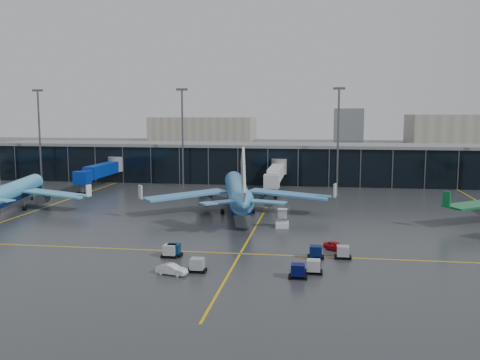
# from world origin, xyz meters

# --- Properties ---
(ground) EXTENTS (600.00, 600.00, 0.00)m
(ground) POSITION_xyz_m (0.00, 0.00, 0.00)
(ground) COLOR #282B2D
(ground) RESTS_ON ground
(terminal_pier) EXTENTS (142.00, 17.00, 10.70)m
(terminal_pier) POSITION_xyz_m (0.00, 62.00, 5.42)
(terminal_pier) COLOR black
(terminal_pier) RESTS_ON ground
(jet_bridges) EXTENTS (94.00, 27.50, 7.20)m
(jet_bridges) POSITION_xyz_m (-35.00, 42.99, 4.55)
(jet_bridges) COLOR #595B60
(jet_bridges) RESTS_ON ground
(flood_masts) EXTENTS (203.00, 0.50, 25.50)m
(flood_masts) POSITION_xyz_m (5.00, 50.00, 13.81)
(flood_masts) COLOR #595B60
(flood_masts) RESTS_ON ground
(distant_hangars) EXTENTS (260.00, 71.00, 22.00)m
(distant_hangars) POSITION_xyz_m (49.94, 270.08, 8.79)
(distant_hangars) COLOR #B2AD99
(distant_hangars) RESTS_ON ground
(taxi_lines) EXTENTS (220.00, 120.00, 0.02)m
(taxi_lines) POSITION_xyz_m (10.00, 10.61, 0.01)
(taxi_lines) COLOR gold
(taxi_lines) RESTS_ON ground
(airliner_arkefly) EXTENTS (40.55, 44.07, 11.63)m
(airliner_arkefly) POSITION_xyz_m (-40.12, 12.21, 5.82)
(airliner_arkefly) COLOR #41A6D7
(airliner_arkefly) RESTS_ON ground
(airliner_klm_near) EXTENTS (45.53, 49.58, 13.16)m
(airliner_klm_near) POSITION_xyz_m (4.79, 15.71, 6.58)
(airliner_klm_near) COLOR #3D88C9
(airliner_klm_near) RESTS_ON ground
(baggage_carts) EXTENTS (25.18, 10.98, 1.70)m
(baggage_carts) POSITION_xyz_m (12.98, -19.83, 0.76)
(baggage_carts) COLOR black
(baggage_carts) RESTS_ON ground
(mobile_airstair) EXTENTS (2.38, 3.32, 3.45)m
(mobile_airstair) POSITION_xyz_m (14.51, 3.19, 0.77)
(mobile_airstair) COLOR silver
(mobile_airstair) RESTS_ON ground
(service_van_red) EXTENTS (3.78, 3.32, 1.23)m
(service_van_red) POSITION_xyz_m (23.03, -11.20, 0.62)
(service_van_red) COLOR #B40D18
(service_van_red) RESTS_ON ground
(service_van_white) EXTENTS (4.06, 2.23, 1.27)m
(service_van_white) POSITION_xyz_m (3.29, -25.66, 0.63)
(service_van_white) COLOR silver
(service_van_white) RESTS_ON ground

